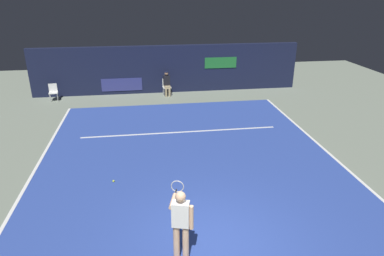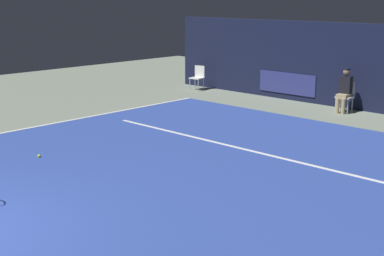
{
  "view_description": "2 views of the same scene",
  "coord_description": "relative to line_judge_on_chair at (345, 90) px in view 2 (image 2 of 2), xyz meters",
  "views": [
    {
      "loc": [
        -1.39,
        -6.16,
        5.53
      ],
      "look_at": [
        0.25,
        5.14,
        0.83
      ],
      "focal_mm": 32.17,
      "sensor_mm": 36.0,
      "label": 1
    },
    {
      "loc": [
        7.88,
        -2.82,
        3.42
      ],
      "look_at": [
        0.06,
        5.29,
        0.72
      ],
      "focal_mm": 52.03,
      "sensor_mm": 36.0,
      "label": 2
    }
  ],
  "objects": [
    {
      "name": "back_wall",
      "position": [
        0.14,
        0.73,
        0.61
      ],
      "size": [
        14.72,
        0.33,
        2.6
      ],
      "color": "#141933",
      "rests_on": "ground"
    },
    {
      "name": "courtside_chair_near",
      "position": [
        -5.94,
        -0.05,
        -0.18
      ],
      "size": [
        0.5,
        0.48,
        0.88
      ],
      "color": "white",
      "rests_on": "ground"
    },
    {
      "name": "line_sideline_right",
      "position": [
        -4.91,
        -7.28,
        -0.67
      ],
      "size": [
        0.1,
        11.46,
        0.01
      ],
      "primitive_type": "cube",
      "color": "white",
      "rests_on": "court_surface"
    },
    {
      "name": "line_judge_on_chair",
      "position": [
        0.0,
        0.0,
        0.0
      ],
      "size": [
        0.48,
        0.56,
        1.32
      ],
      "color": "white",
      "rests_on": "ground"
    },
    {
      "name": "line_service",
      "position": [
        0.14,
        -5.28,
        -0.67
      ],
      "size": [
        7.95,
        0.1,
        0.01
      ],
      "primitive_type": "cube",
      "color": "white",
      "rests_on": "court_surface"
    },
    {
      "name": "tennis_ball",
      "position": [
        -2.32,
        -8.85,
        -0.64
      ],
      "size": [
        0.07,
        0.07,
        0.07
      ],
      "primitive_type": "sphere",
      "color": "#CCE033",
      "rests_on": "court_surface"
    },
    {
      "name": "court_surface",
      "position": [
        0.14,
        -7.28,
        -0.68
      ],
      "size": [
        10.2,
        11.46,
        0.01
      ],
      "primitive_type": "cube",
      "color": "#2D479E",
      "rests_on": "ground"
    },
    {
      "name": "ground_plane",
      "position": [
        0.14,
        -7.28,
        -0.69
      ],
      "size": [
        29.9,
        29.9,
        0.0
      ],
      "primitive_type": "plane",
      "color": "gray"
    }
  ]
}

